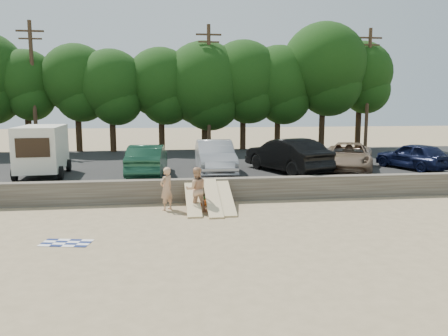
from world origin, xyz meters
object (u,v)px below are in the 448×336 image
at_px(beachgoer_b, 196,189).
at_px(cooler, 200,201).
at_px(car_4, 348,156).
at_px(box_trailer, 42,148).
at_px(car_3, 287,155).
at_px(car_1, 148,160).
at_px(car_5, 414,156).
at_px(car_2, 215,157).
at_px(beachgoer_a, 166,189).

bearing_deg(beachgoer_b, cooler, -104.24).
xyz_separation_m(car_4, cooler, (-8.26, -4.01, -1.26)).
distance_m(box_trailer, car_3, 12.17).
relative_size(car_1, car_5, 1.10).
xyz_separation_m(car_2, beachgoer_a, (-2.46, -4.69, -0.67)).
xyz_separation_m(car_5, cooler, (-11.86, -3.82, -1.26)).
bearing_deg(car_5, car_2, -19.66).
distance_m(car_2, car_5, 10.77).
distance_m(car_4, car_5, 3.60).
height_order(car_2, car_5, car_2).
height_order(box_trailer, cooler, box_trailer).
height_order(car_2, car_4, car_2).
bearing_deg(box_trailer, car_1, -10.33).
height_order(car_4, cooler, car_4).
relative_size(beachgoer_b, cooler, 4.64).
bearing_deg(car_5, car_4, -22.33).
height_order(car_2, car_3, car_3).
xyz_separation_m(car_1, beachgoer_b, (2.07, -4.66, -0.59)).
bearing_deg(car_2, box_trailer, 179.06).
relative_size(car_5, beachgoer_a, 2.45).
bearing_deg(car_3, cooler, 16.34).
bearing_deg(cooler, car_2, 95.51).
relative_size(box_trailer, car_3, 0.75).
xyz_separation_m(box_trailer, car_5, (19.21, -0.30, -0.65)).
height_order(box_trailer, beachgoer_b, box_trailer).
bearing_deg(beachgoer_b, car_4, -152.48).
xyz_separation_m(car_2, cooler, (-1.09, -3.91, -1.37)).
distance_m(car_5, cooler, 12.52).
height_order(beachgoer_b, cooler, beachgoer_b).
xyz_separation_m(beachgoer_b, cooler, (0.21, 1.13, -0.72)).
distance_m(car_3, beachgoer_a, 7.69).
xyz_separation_m(box_trailer, beachgoer_b, (7.14, -5.24, -1.19)).
distance_m(beachgoer_a, beachgoer_b, 1.22).
height_order(box_trailer, beachgoer_a, box_trailer).
xyz_separation_m(box_trailer, beachgoer_a, (5.98, -4.90, -1.21)).
height_order(car_3, car_4, car_3).
xyz_separation_m(box_trailer, car_3, (12.16, -0.37, -0.50)).
relative_size(box_trailer, beachgoer_b, 2.25).
relative_size(car_3, beachgoer_b, 3.00).
distance_m(beachgoer_b, cooler, 1.36).
bearing_deg(car_4, cooler, -129.33).
distance_m(car_4, cooler, 9.27).
height_order(car_4, beachgoer_b, car_4).
height_order(car_1, car_5, car_1).
relative_size(car_2, car_5, 1.19).
bearing_deg(car_1, beachgoer_b, 117.88).
bearing_deg(box_trailer, beachgoer_b, -40.08).
distance_m(car_2, beachgoer_b, 5.25).
xyz_separation_m(car_1, car_3, (7.08, 0.21, 0.10)).
bearing_deg(beachgoer_a, car_2, -162.18).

